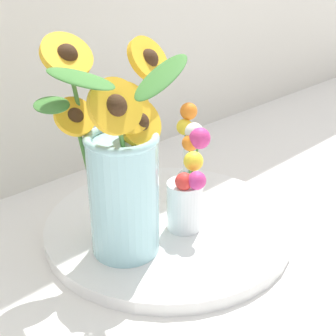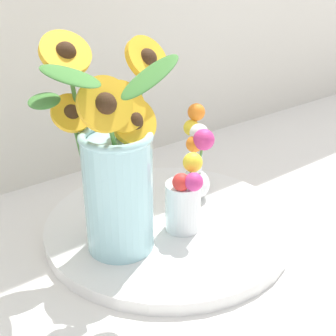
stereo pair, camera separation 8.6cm
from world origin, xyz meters
The scene contains 5 objects.
ground_plane centered at (0.00, 0.00, 0.00)m, with size 6.00×6.00×0.00m, color silver.
serving_tray centered at (-0.02, 0.02, 0.01)m, with size 0.47×0.47×0.02m.
mason_jar_sunflowers centered at (-0.14, 0.01, 0.17)m, with size 0.26×0.23×0.36m.
vase_small_center centered at (-0.02, -0.02, 0.09)m, with size 0.07×0.08×0.15m.
vase_bulb_right centered at (0.08, 0.06, 0.11)m, with size 0.08×0.10×0.19m.
Camera 1 is at (-0.56, -0.53, 0.51)m, focal length 50.00 mm.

